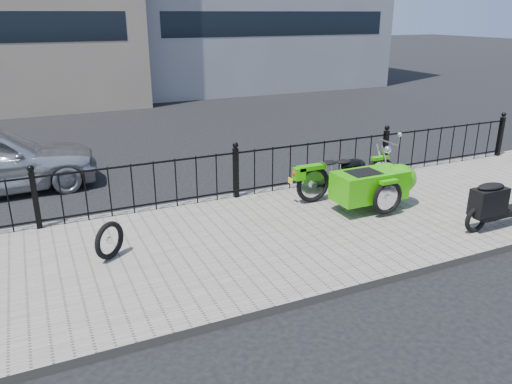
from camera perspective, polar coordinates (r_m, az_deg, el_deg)
name	(u,v)px	position (r m, az deg, el deg)	size (l,w,h in m)	color
ground	(266,227)	(8.53, 1.11, -4.07)	(120.00, 120.00, 0.00)	black
sidewalk	(279,235)	(8.10, 2.66, -4.98)	(30.00, 3.80, 0.12)	slate
curb	(233,197)	(9.73, -2.59, -0.62)	(30.00, 0.10, 0.12)	gray
iron_fence	(236,174)	(9.44, -2.31, 2.11)	(14.11, 0.11, 1.08)	black
motorcycle_sidecar	(373,181)	(9.23, 13.19, 1.22)	(2.28, 1.48, 0.98)	black
scooter	(500,202)	(9.01, 26.10, -1.06)	(1.65, 0.48, 1.12)	black
spare_tire	(109,240)	(7.43, -16.40, -5.33)	(0.56, 0.56, 0.08)	black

